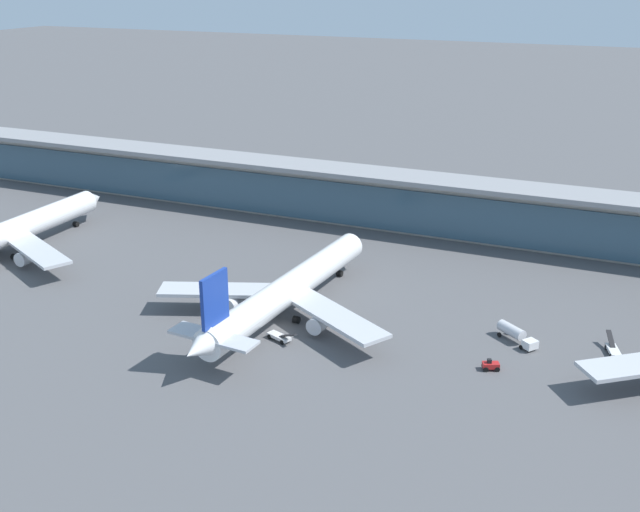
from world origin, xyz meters
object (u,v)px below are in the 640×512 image
(service_truck_near_nose_white, at_px, (280,337))
(service_truck_at_far_stand_red, at_px, (491,365))
(airliner_left_stand, at_px, (7,234))
(service_truck_mid_apron_white, at_px, (613,350))
(airliner_centre_stand, at_px, (286,291))
(service_truck_under_wing_white, at_px, (516,334))

(service_truck_near_nose_white, bearing_deg, service_truck_at_far_stand_red, 6.76)
(airliner_left_stand, relative_size, service_truck_mid_apron_white, 9.47)
(airliner_centre_stand, height_order, service_truck_at_far_stand_red, airliner_centre_stand)
(service_truck_mid_apron_white, bearing_deg, airliner_centre_stand, -171.43)
(service_truck_at_far_stand_red, bearing_deg, service_truck_under_wing_white, 80.42)
(airliner_centre_stand, height_order, service_truck_near_nose_white, airliner_centre_stand)
(airliner_left_stand, relative_size, airliner_centre_stand, 1.00)
(airliner_left_stand, relative_size, service_truck_near_nose_white, 9.51)
(airliner_left_stand, distance_m, airliner_centre_stand, 75.52)
(airliner_left_stand, distance_m, service_truck_under_wing_white, 118.79)
(airliner_left_stand, distance_m, service_truck_near_nose_white, 80.15)
(airliner_centre_stand, xyz_separation_m, service_truck_under_wing_white, (43.31, 6.77, -3.78))
(service_truck_mid_apron_white, bearing_deg, service_truck_under_wing_white, -172.23)
(service_truck_near_nose_white, bearing_deg, airliner_centre_stand, 108.86)
(airliner_left_stand, relative_size, service_truck_at_far_stand_red, 19.73)
(service_truck_mid_apron_white, distance_m, service_truck_at_far_stand_red, 23.75)
(airliner_left_stand, xyz_separation_m, service_truck_at_far_stand_red, (116.66, -9.61, -4.61))
(service_truck_near_nose_white, xyz_separation_m, service_truck_under_wing_white, (39.94, 16.61, 0.90))
(service_truck_near_nose_white, relative_size, service_truck_mid_apron_white, 1.00)
(airliner_left_stand, height_order, service_truck_at_far_stand_red, airliner_left_stand)
(service_truck_near_nose_white, height_order, service_truck_at_far_stand_red, service_truck_near_nose_white)
(service_truck_under_wing_white, bearing_deg, airliner_centre_stand, -171.12)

